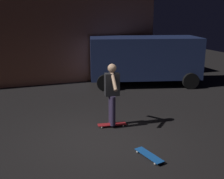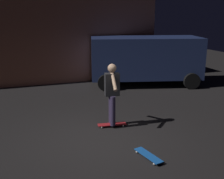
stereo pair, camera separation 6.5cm
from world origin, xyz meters
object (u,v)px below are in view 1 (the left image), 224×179
Objects in this scene: skater at (112,90)px; skateboard_spare at (149,155)px; parked_van at (144,58)px; skateboard_ridden at (112,124)px.

skateboard_spare is at bearing -84.88° from skater.
parked_van is at bearing 54.18° from skater.
skater reaches higher than skateboard_spare.
parked_van is 5.01m from skater.
skateboard_ridden is 0.99× the size of skateboard_spare.
parked_van reaches higher than skateboard_ridden.
skateboard_spare is 0.48× the size of skater.
skateboard_ridden is 1.90m from skateboard_spare.
skater reaches higher than skateboard_ridden.
skateboard_spare is (-2.76, -5.95, -1.11)m from parked_van.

